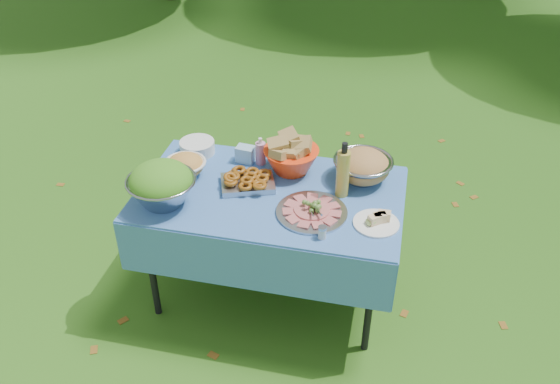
{
  "coord_description": "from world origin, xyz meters",
  "views": [
    {
      "loc": [
        0.65,
        -2.6,
        2.65
      ],
      "look_at": [
        0.06,
        0.0,
        0.77
      ],
      "focal_mm": 38.0,
      "sensor_mm": 36.0,
      "label": 1
    }
  ],
  "objects_px": {
    "plate_stack": "(197,147)",
    "bread_bowl": "(291,154)",
    "picnic_table": "(270,245)",
    "salad_bowl": "(161,184)",
    "charcuterie_platter": "(312,206)",
    "oil_bottle": "(343,170)",
    "pasta_bowl_steel": "(363,166)"
  },
  "relations": [
    {
      "from": "bread_bowl",
      "to": "plate_stack",
      "type": "bearing_deg",
      "value": 173.58
    },
    {
      "from": "picnic_table",
      "to": "pasta_bowl_steel",
      "type": "xyz_separation_m",
      "value": [
        0.48,
        0.25,
        0.47
      ]
    },
    {
      "from": "salad_bowl",
      "to": "plate_stack",
      "type": "height_order",
      "value": "salad_bowl"
    },
    {
      "from": "bread_bowl",
      "to": "oil_bottle",
      "type": "distance_m",
      "value": 0.37
    },
    {
      "from": "salad_bowl",
      "to": "plate_stack",
      "type": "relative_size",
      "value": 1.74
    },
    {
      "from": "bread_bowl",
      "to": "pasta_bowl_steel",
      "type": "xyz_separation_m",
      "value": [
        0.41,
        0.0,
        -0.02
      ]
    },
    {
      "from": "charcuterie_platter",
      "to": "oil_bottle",
      "type": "bearing_deg",
      "value": 57.62
    },
    {
      "from": "picnic_table",
      "to": "charcuterie_platter",
      "type": "height_order",
      "value": "charcuterie_platter"
    },
    {
      "from": "picnic_table",
      "to": "plate_stack",
      "type": "distance_m",
      "value": 0.74
    },
    {
      "from": "bread_bowl",
      "to": "oil_bottle",
      "type": "xyz_separation_m",
      "value": [
        0.32,
        -0.18,
        0.06
      ]
    },
    {
      "from": "picnic_table",
      "to": "plate_stack",
      "type": "xyz_separation_m",
      "value": [
        -0.53,
        0.31,
        0.42
      ]
    },
    {
      "from": "bread_bowl",
      "to": "charcuterie_platter",
      "type": "xyz_separation_m",
      "value": [
        0.19,
        -0.38,
        -0.06
      ]
    },
    {
      "from": "picnic_table",
      "to": "plate_stack",
      "type": "height_order",
      "value": "plate_stack"
    },
    {
      "from": "plate_stack",
      "to": "oil_bottle",
      "type": "relative_size",
      "value": 0.65
    },
    {
      "from": "plate_stack",
      "to": "bread_bowl",
      "type": "distance_m",
      "value": 0.61
    },
    {
      "from": "plate_stack",
      "to": "salad_bowl",
      "type": "bearing_deg",
      "value": -90.73
    },
    {
      "from": "picnic_table",
      "to": "oil_bottle",
      "type": "height_order",
      "value": "oil_bottle"
    },
    {
      "from": "salad_bowl",
      "to": "plate_stack",
      "type": "distance_m",
      "value": 0.54
    },
    {
      "from": "charcuterie_platter",
      "to": "picnic_table",
      "type": "bearing_deg",
      "value": 152.61
    },
    {
      "from": "picnic_table",
      "to": "salad_bowl",
      "type": "height_order",
      "value": "salad_bowl"
    },
    {
      "from": "salad_bowl",
      "to": "picnic_table",
      "type": "bearing_deg",
      "value": 22.43
    },
    {
      "from": "pasta_bowl_steel",
      "to": "picnic_table",
      "type": "bearing_deg",
      "value": -152.88
    },
    {
      "from": "pasta_bowl_steel",
      "to": "charcuterie_platter",
      "type": "bearing_deg",
      "value": -120.1
    },
    {
      "from": "bread_bowl",
      "to": "oil_bottle",
      "type": "relative_size",
      "value": 0.98
    },
    {
      "from": "picnic_table",
      "to": "pasta_bowl_steel",
      "type": "height_order",
      "value": "pasta_bowl_steel"
    },
    {
      "from": "bread_bowl",
      "to": "pasta_bowl_steel",
      "type": "height_order",
      "value": "bread_bowl"
    },
    {
      "from": "picnic_table",
      "to": "salad_bowl",
      "type": "relative_size",
      "value": 3.96
    },
    {
      "from": "bread_bowl",
      "to": "oil_bottle",
      "type": "bearing_deg",
      "value": -29.05
    },
    {
      "from": "pasta_bowl_steel",
      "to": "charcuterie_platter",
      "type": "height_order",
      "value": "pasta_bowl_steel"
    },
    {
      "from": "plate_stack",
      "to": "pasta_bowl_steel",
      "type": "distance_m",
      "value": 1.01
    },
    {
      "from": "pasta_bowl_steel",
      "to": "plate_stack",
      "type": "bearing_deg",
      "value": 176.21
    },
    {
      "from": "salad_bowl",
      "to": "plate_stack",
      "type": "bearing_deg",
      "value": 89.27
    }
  ]
}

